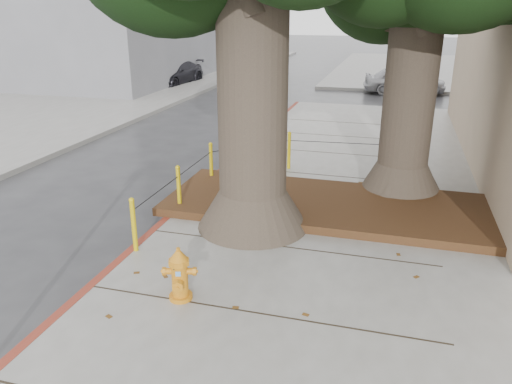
{
  "coord_description": "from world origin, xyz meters",
  "views": [
    {
      "loc": [
        2.05,
        -5.44,
        3.98
      ],
      "look_at": [
        -0.04,
        1.98,
        1.1
      ],
      "focal_mm": 35.0,
      "sensor_mm": 36.0,
      "label": 1
    }
  ],
  "objects": [
    {
      "name": "planter_bed",
      "position": [
        0.9,
        3.9,
        0.23
      ],
      "size": [
        6.4,
        2.6,
        0.16
      ],
      "primitive_type": "cube",
      "color": "black",
      "rests_on": "sidewalk_main"
    },
    {
      "name": "ground",
      "position": [
        0.0,
        0.0,
        0.0
      ],
      "size": [
        140.0,
        140.0,
        0.0
      ],
      "primitive_type": "plane",
      "color": "#28282B",
      "rests_on": "ground"
    },
    {
      "name": "car_dark",
      "position": [
        -9.5,
        19.54,
        0.6
      ],
      "size": [
        2.13,
        4.33,
        1.21
      ],
      "primitive_type": "imported",
      "rotation": [
        0.0,
        0.0,
        -0.11
      ],
      "color": "black",
      "rests_on": "ground"
    },
    {
      "name": "bollard_ring",
      "position": [
        -0.87,
        4.38,
        0.66
      ],
      "size": [
        3.79,
        5.39,
        0.95
      ],
      "color": "gold",
      "rests_on": "sidewalk_main"
    },
    {
      "name": "sidewalk_far",
      "position": [
        6.0,
        30.0,
        0.07
      ],
      "size": [
        16.0,
        20.0,
        0.15
      ],
      "primitive_type": "cube",
      "color": "slate",
      "rests_on": "ground"
    },
    {
      "name": "fire_hydrant",
      "position": [
        -0.58,
        0.05,
        0.53
      ],
      "size": [
        0.42,
        0.41,
        0.79
      ],
      "rotation": [
        0.0,
        0.0,
        0.27
      ],
      "color": "orange",
      "rests_on": "sidewalk_main"
    },
    {
      "name": "curb_red",
      "position": [
        -2.0,
        2.5,
        0.07
      ],
      "size": [
        0.14,
        26.0,
        0.16
      ],
      "primitive_type": "cube",
      "color": "maroon",
      "rests_on": "ground"
    },
    {
      "name": "car_silver",
      "position": [
        2.34,
        19.82,
        0.65
      ],
      "size": [
        3.95,
        1.95,
        1.3
      ],
      "primitive_type": "imported",
      "rotation": [
        0.0,
        0.0,
        1.68
      ],
      "color": "#AAABB0",
      "rests_on": "ground"
    }
  ]
}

